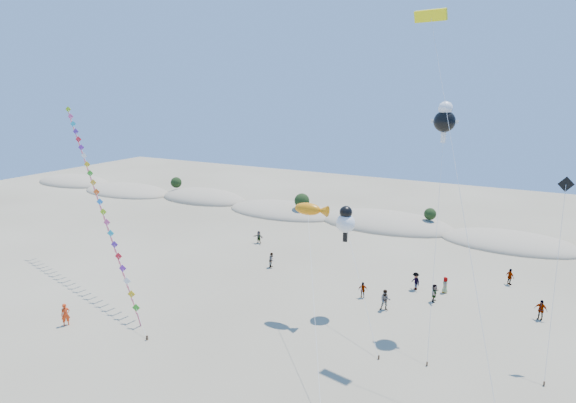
{
  "coord_description": "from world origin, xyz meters",
  "views": [
    {
      "loc": [
        18.03,
        -18.02,
        18.58
      ],
      "look_at": [
        1.18,
        14.0,
        10.0
      ],
      "focal_mm": 30.0,
      "sensor_mm": 36.0,
      "label": 1
    }
  ],
  "objects_px": {
    "fish_kite": "(311,210)",
    "kite_train": "(97,194)",
    "parafoil_kite": "(432,23)",
    "flyer_foreground": "(66,315)"
  },
  "relations": [
    {
      "from": "parafoil_kite",
      "to": "kite_train",
      "type": "bearing_deg",
      "value": -173.4
    },
    {
      "from": "kite_train",
      "to": "parafoil_kite",
      "type": "distance_m",
      "value": 32.86
    },
    {
      "from": "kite_train",
      "to": "flyer_foreground",
      "type": "height_order",
      "value": "kite_train"
    },
    {
      "from": "kite_train",
      "to": "parafoil_kite",
      "type": "xyz_separation_m",
      "value": [
        29.53,
        3.42,
        13.99
      ]
    },
    {
      "from": "kite_train",
      "to": "flyer_foreground",
      "type": "bearing_deg",
      "value": -60.05
    },
    {
      "from": "kite_train",
      "to": "flyer_foreground",
      "type": "xyz_separation_m",
      "value": [
        4.64,
        -8.05,
        -7.84
      ]
    },
    {
      "from": "fish_kite",
      "to": "kite_train",
      "type": "bearing_deg",
      "value": -172.12
    },
    {
      "from": "kite_train",
      "to": "parafoil_kite",
      "type": "height_order",
      "value": "parafoil_kite"
    },
    {
      "from": "kite_train",
      "to": "flyer_foreground",
      "type": "distance_m",
      "value": 12.16
    },
    {
      "from": "parafoil_kite",
      "to": "flyer_foreground",
      "type": "distance_m",
      "value": 35.04
    }
  ]
}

